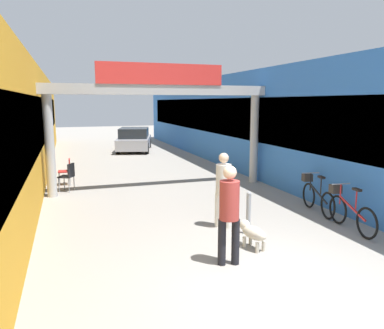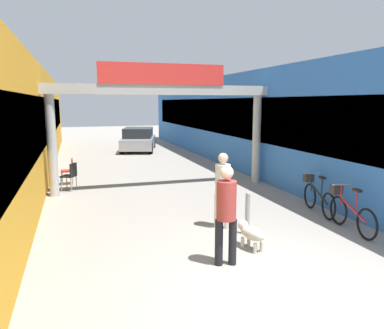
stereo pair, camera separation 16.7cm
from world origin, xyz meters
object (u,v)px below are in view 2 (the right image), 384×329
Objects in this scene: parked_car_silver at (139,139)px; bicycle_red_nearest at (349,211)px; pedestrian_with_dog at (226,209)px; cafe_chair_red_farther at (69,169)px; cafe_chair_black_nearer at (71,174)px; pedestrian_companion at (223,185)px; dog_on_leash at (250,233)px; bicycle_black_second at (317,196)px; bollard_post_metal at (247,213)px.

bicycle_red_nearest is at bearing -81.99° from parked_car_silver.
pedestrian_with_dog reaches higher than bicycle_red_nearest.
cafe_chair_red_farther is at bearing 131.16° from bicycle_red_nearest.
cafe_chair_black_nearer is at bearing -111.61° from parked_car_silver.
pedestrian_companion reaches higher than dog_on_leash.
bollard_post_metal is at bearing -158.91° from bicycle_black_second.
bicycle_red_nearest is at bearing -20.83° from pedestrian_companion.
bollard_post_metal is 1.05× the size of cafe_chair_red_farther.
bicycle_red_nearest reaches higher than cafe_chair_red_farther.
bicycle_black_second is (0.15, 1.36, 0.00)m from bicycle_red_nearest.
bollard_post_metal is 0.22× the size of parked_car_silver.
cafe_chair_red_farther is (-3.37, 7.07, 0.22)m from dog_on_leash.
dog_on_leash is at bearing 36.10° from pedestrian_with_dog.
bollard_post_metal is 1.05× the size of cafe_chair_black_nearer.
pedestrian_companion is 5.80m from cafe_chair_black_nearer.
cafe_chair_black_nearer is (-3.27, 4.77, -0.43)m from pedestrian_companion.
pedestrian_companion is 2.35× the size of dog_on_leash.
cafe_chair_red_farther reaches higher than dog_on_leash.
bicycle_red_nearest is at bearing 6.96° from dog_on_leash.
bollard_post_metal reaches higher than cafe_chair_red_farther.
bicycle_black_second is 14.00m from parked_car_silver.
bicycle_black_second is 1.88× the size of cafe_chair_red_farther.
cafe_chair_red_farther is 0.21× the size of parked_car_silver.
cafe_chair_black_nearer is 10.12m from parked_car_silver.
cafe_chair_red_farther is (-0.05, 1.00, 0.00)m from cafe_chair_black_nearer.
bicycle_red_nearest is (2.54, 0.31, 0.12)m from dog_on_leash.
bicycle_black_second reaches higher than bollard_post_metal.
bollard_post_metal is (-2.40, -0.92, 0.04)m from bicycle_black_second.
pedestrian_companion is 0.82m from bollard_post_metal.
bicycle_red_nearest is at bearing -48.84° from cafe_chair_red_farther.
parked_car_silver is (1.14, 16.01, -0.36)m from pedestrian_with_dog.
pedestrian_companion is (0.68, 1.83, -0.03)m from pedestrian_with_dog.
pedestrian_with_dog reaches higher than cafe_chair_black_nearer.
cafe_chair_black_nearer is at bearing -87.16° from cafe_chair_red_farther.
dog_on_leash is 0.43× the size of bicycle_black_second.
bicycle_black_second reaches higher than cafe_chair_black_nearer.
cafe_chair_red_farther is (-6.06, 5.40, 0.10)m from bicycle_black_second.
bollard_post_metal is (-2.25, 0.43, 0.04)m from bicycle_red_nearest.
dog_on_leash is 0.81m from bollard_post_metal.
pedestrian_companion is 1.91× the size of cafe_chair_red_farther.
pedestrian_companion is 2.83m from bicycle_red_nearest.
cafe_chair_black_nearer is at bearing 135.50° from bicycle_red_nearest.
bollard_post_metal is 14.73m from parked_car_silver.
dog_on_leash is at bearing -61.31° from cafe_chair_black_nearer.
cafe_chair_black_nearer is (-2.59, 6.61, -0.47)m from pedestrian_with_dog.
cafe_chair_red_farther is at bearing 115.49° from dog_on_leash.
bicycle_red_nearest is 1.37m from bicycle_black_second.
bollard_post_metal reaches higher than dog_on_leash.
bicycle_red_nearest is 1.81× the size of bollard_post_metal.
cafe_chair_black_nearer is at bearing 124.16° from bollard_post_metal.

